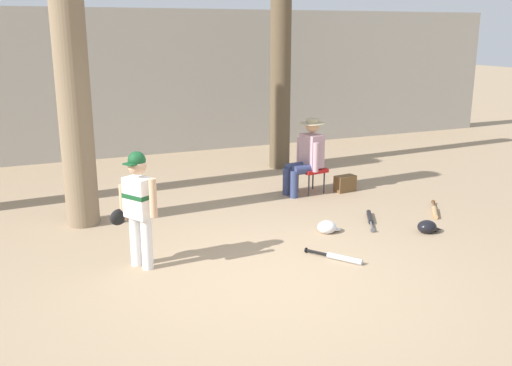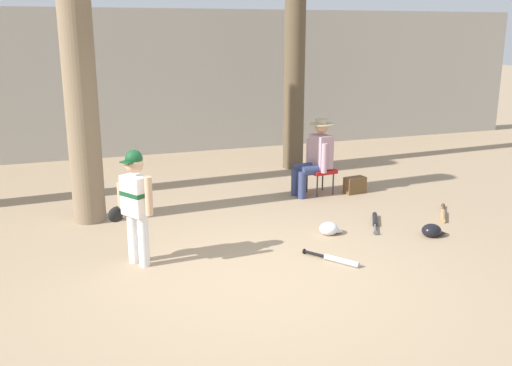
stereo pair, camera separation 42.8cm
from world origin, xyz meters
The scene contains 13 objects.
ground_plane centered at (0.00, 0.00, 0.00)m, with size 60.00×60.00×0.00m, color #9E8466.
concrete_back_wall centered at (0.00, 6.84, 1.48)m, with size 18.00×0.36×2.96m, color #ADA89E.
tree_near_player centered at (-1.52, 2.64, 2.05)m, with size 0.59×0.59×4.68m.
tree_behind_spectator centered at (2.35, 4.58, 2.02)m, with size 0.62×0.62×4.69m.
young_ballplayer centered at (-1.13, 0.88, 0.74)m, with size 0.50×0.53×1.31m.
folding_stool centered at (2.04, 2.77, 0.36)m, with size 0.45×0.45×0.41m.
seated_spectator centered at (1.94, 2.76, 0.64)m, with size 0.67×0.54×1.20m.
handbag_beside_stool centered at (2.58, 2.62, 0.13)m, with size 0.34×0.18×0.26m, color brown.
bat_black_composite centered at (2.11, 1.20, 0.03)m, with size 0.44×0.70×0.07m.
bat_aluminum_silver centered at (0.99, 0.16, 0.03)m, with size 0.45×0.62×0.07m.
bat_wood_tan centered at (3.15, 1.11, 0.03)m, with size 0.52×0.65×0.07m.
batting_helmet_black centered at (2.51, 0.51, 0.07)m, with size 0.30×0.23×0.17m.
batting_helmet_white centered at (1.32, 1.02, 0.07)m, with size 0.29×0.23×0.17m.
Camera 1 is at (-2.31, -5.07, 2.55)m, focal length 40.39 mm.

